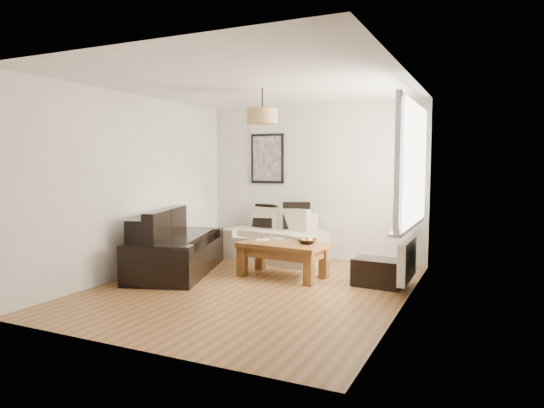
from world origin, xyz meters
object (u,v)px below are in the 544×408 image
at_px(loveseat_cream, 276,236).
at_px(sofa_leather, 177,244).
at_px(coffee_table, 283,260).
at_px(ottoman, 378,272).

bearing_deg(loveseat_cream, sofa_leather, -112.84).
relative_size(loveseat_cream, sofa_leather, 0.82).
distance_m(sofa_leather, coffee_table, 1.60).
height_order(coffee_table, ottoman, coffee_table).
distance_m(sofa_leather, ottoman, 2.93).
bearing_deg(coffee_table, sofa_leather, -165.74).
bearing_deg(ottoman, coffee_table, -176.66).
bearing_deg(sofa_leather, coffee_table, -93.91).
distance_m(loveseat_cream, coffee_table, 1.22).
bearing_deg(sofa_leather, loveseat_cream, -51.35).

